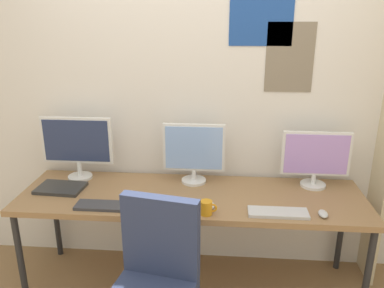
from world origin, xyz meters
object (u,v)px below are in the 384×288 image
object	(u,v)px
monitor_left	(77,144)
monitor_center	(194,151)
desk	(191,201)
monitor_right	(316,157)
keyboard_left	(102,206)
laptop_closed	(61,188)
coffee_mug	(207,208)
mouse_right_side	(210,205)
keyboard_right	(278,213)
mouse_left_side	(323,214)

from	to	relation	value
monitor_left	monitor_center	xyz separation A→B (m)	(0.86, -0.00, -0.03)
desk	monitor_right	xyz separation A→B (m)	(0.86, 0.21, 0.27)
keyboard_left	laptop_closed	size ratio (longest dim) A/B	1.05
desk	keyboard_left	xyz separation A→B (m)	(-0.56, -0.23, 0.06)
monitor_right	coffee_mug	world-z (taller)	monitor_right
desk	coffee_mug	bearing A→B (deg)	-66.42
monitor_right	mouse_right_side	world-z (taller)	monitor_right
monitor_center	coffee_mug	world-z (taller)	monitor_center
laptop_closed	monitor_right	bearing A→B (deg)	10.42
monitor_left	keyboard_right	xyz separation A→B (m)	(1.42, -0.44, -0.26)
keyboard_left	keyboard_right	size ratio (longest dim) A/B	0.91
laptop_closed	coffee_mug	bearing A→B (deg)	-10.75
monitor_right	mouse_left_side	size ratio (longest dim) A/B	4.96
desk	keyboard_left	distance (m)	0.61
monitor_left	keyboard_right	distance (m)	1.51
mouse_right_side	laptop_closed	distance (m)	1.08
monitor_center	mouse_right_side	distance (m)	0.47
keyboard_right	laptop_closed	bearing A→B (deg)	171.20
keyboard_left	coffee_mug	bearing A→B (deg)	-3.24
keyboard_right	monitor_left	bearing A→B (deg)	162.73
coffee_mug	desk	bearing A→B (deg)	113.58
monitor_center	coffee_mug	bearing A→B (deg)	-76.30
desk	mouse_left_side	world-z (taller)	mouse_left_side
monitor_right	coffee_mug	size ratio (longest dim) A/B	4.49
monitor_right	mouse_right_side	bearing A→B (deg)	-151.54
monitor_center	monitor_right	distance (m)	0.86
monitor_right	laptop_closed	distance (m)	1.82
monitor_center	laptop_closed	bearing A→B (deg)	-167.14
keyboard_right	laptop_closed	xyz separation A→B (m)	(-1.49, 0.23, 0.00)
monitor_left	keyboard_right	bearing A→B (deg)	-17.27
mouse_left_side	coffee_mug	distance (m)	0.72
desk	mouse_right_side	bearing A→B (deg)	-53.08
monitor_center	monitor_right	size ratio (longest dim) A/B	0.93
monitor_center	mouse_left_side	xyz separation A→B (m)	(0.83, -0.45, -0.22)
mouse_left_side	laptop_closed	world-z (taller)	mouse_left_side
coffee_mug	keyboard_right	bearing A→B (deg)	4.95
monitor_left	keyboard_left	distance (m)	0.60
keyboard_right	coffee_mug	world-z (taller)	coffee_mug
monitor_left	monitor_right	xyz separation A→B (m)	(1.73, -0.00, -0.05)
coffee_mug	monitor_center	bearing A→B (deg)	103.70
desk	monitor_left	world-z (taller)	monitor_left
coffee_mug	monitor_left	bearing A→B (deg)	153.87
mouse_left_side	mouse_right_side	size ratio (longest dim) A/B	1.00
mouse_right_side	keyboard_right	bearing A→B (deg)	-6.53
desk	keyboard_left	size ratio (longest dim) A/B	7.03
monitor_left	mouse_right_side	xyz separation A→B (m)	(1.00, -0.39, -0.25)
monitor_left	monitor_right	world-z (taller)	monitor_left
desk	coffee_mug	world-z (taller)	coffee_mug
desk	coffee_mug	distance (m)	0.31
keyboard_right	laptop_closed	distance (m)	1.51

